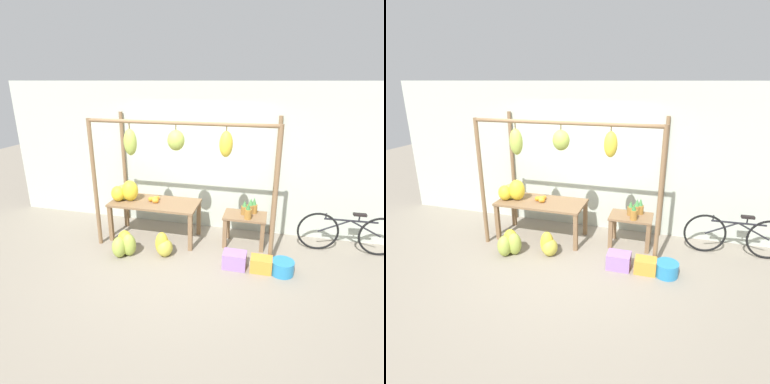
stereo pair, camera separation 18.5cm
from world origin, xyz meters
TOP-DOWN VIEW (x-y plane):
  - ground_plane at (0.00, 0.00)m, footprint 20.00×20.00m
  - shop_wall_back at (0.00, 1.52)m, footprint 8.00×0.08m
  - stall_awning at (-0.04, 0.52)m, footprint 3.07×1.30m
  - display_table_main at (-0.60, 0.76)m, footprint 1.60×0.74m
  - display_table_side at (1.03, 0.88)m, footprint 0.74×0.49m
  - banana_pile_on_table at (-1.15, 0.70)m, footprint 0.54×0.38m
  - orange_pile at (-0.61, 0.76)m, footprint 0.21×0.25m
  - pineapple_cluster at (1.09, 0.91)m, footprint 0.28×0.40m
  - banana_pile_ground_left at (-0.88, 0.00)m, footprint 0.43×0.43m
  - banana_pile_ground_right at (-0.24, 0.15)m, footprint 0.37×0.36m
  - fruit_crate_white at (0.96, 0.09)m, footprint 0.36×0.27m
  - blue_bucket at (1.69, 0.09)m, footprint 0.35×0.35m
  - parked_bicycle at (2.77, 1.04)m, footprint 1.68×0.10m
  - fruit_crate_purple at (1.37, 0.09)m, footprint 0.33×0.25m

SIDE VIEW (x-z plane):
  - ground_plane at x=0.00m, z-range 0.00..0.00m
  - blue_bucket at x=1.69m, z-range 0.00..0.22m
  - fruit_crate_purple at x=1.37m, z-range 0.00..0.23m
  - fruit_crate_white at x=0.96m, z-range 0.00..0.25m
  - banana_pile_ground_right at x=-0.24m, z-range -0.03..0.39m
  - banana_pile_ground_left at x=-0.88m, z-range -0.01..0.41m
  - parked_bicycle at x=2.77m, z-range 0.00..0.73m
  - display_table_side at x=1.03m, z-range 0.15..0.72m
  - display_table_main at x=-0.60m, z-range 0.26..0.97m
  - pineapple_cluster at x=1.09m, z-range 0.55..0.84m
  - orange_pile at x=-0.61m, z-range 0.71..0.81m
  - banana_pile_on_table at x=-1.15m, z-range 0.69..1.07m
  - shop_wall_back at x=0.00m, z-range 0.00..2.80m
  - stall_awning at x=-0.04m, z-range 0.50..2.73m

